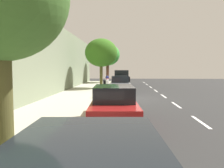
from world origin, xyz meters
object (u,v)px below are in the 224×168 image
bicycle_at_curb (110,95)px  fire_hydrant (108,82)px  parked_sedan_grey_second (120,84)px  parked_sedan_red_mid (114,105)px  street_tree_mid_block (101,53)px  street_tree_near_cyclist (108,55)px  parked_suv_black_nearest (121,78)px  cyclist_with_backpack (107,85)px

bicycle_at_curb → fire_hydrant: bearing=-85.6°
parked_sedan_grey_second → parked_sedan_red_mid: 11.86m
street_tree_mid_block → street_tree_near_cyclist: bearing=-90.0°
parked_sedan_red_mid → bicycle_at_curb: 6.66m
parked_suv_black_nearest → street_tree_mid_block: bearing=65.0°
bicycle_at_curb → street_tree_near_cyclist: size_ratio=0.30×
parked_sedan_grey_second → fire_hydrant: 6.46m
street_tree_mid_block → fire_hydrant: bearing=-98.4°
parked_suv_black_nearest → cyclist_with_backpack: parked_suv_black_nearest is taller
street_tree_near_cyclist → street_tree_mid_block: bearing=90.0°
bicycle_at_curb → cyclist_with_backpack: (0.22, -0.44, 0.66)m
bicycle_at_curb → cyclist_with_backpack: size_ratio=1.02×
fire_hydrant → parked_suv_black_nearest: bearing=-147.9°
street_tree_near_cyclist → fire_hydrant: street_tree_near_cyclist is taller
parked_sedan_grey_second → street_tree_mid_block: bearing=-53.7°
parked_suv_black_nearest → street_tree_near_cyclist: 6.29m
cyclist_with_backpack → street_tree_mid_block: 8.20m
parked_sedan_grey_second → parked_sedan_red_mid: (0.06, 11.86, 0.00)m
parked_sedan_grey_second → parked_sedan_red_mid: bearing=89.7°
cyclist_with_backpack → street_tree_mid_block: bearing=-81.2°
parked_sedan_grey_second → cyclist_with_backpack: cyclist_with_backpack is taller
parked_suv_black_nearest → bicycle_at_curb: bearing=87.0°
parked_sedan_red_mid → street_tree_mid_block: street_tree_mid_block is taller
parked_sedan_grey_second → bicycle_at_curb: 5.29m
parked_suv_black_nearest → street_tree_near_cyclist: (2.07, -5.01, 3.19)m
parked_sedan_red_mid → cyclist_with_backpack: (0.82, -7.07, 0.28)m
street_tree_near_cyclist → bicycle_at_curb: bearing=94.6°
fire_hydrant → bicycle_at_curb: bearing=94.4°
parked_sedan_red_mid → street_tree_mid_block: (2.00, -14.67, 3.11)m
parked_suv_black_nearest → street_tree_mid_block: size_ratio=0.92×
street_tree_mid_block → cyclist_with_backpack: bearing=98.8°
parked_sedan_red_mid → fire_hydrant: (1.49, -18.13, -0.19)m
parked_sedan_red_mid → cyclist_with_backpack: 7.12m
parked_suv_black_nearest → street_tree_mid_block: street_tree_mid_block is taller
parked_sedan_grey_second → street_tree_near_cyclist: street_tree_near_cyclist is taller
bicycle_at_curb → street_tree_mid_block: 8.89m
parked_suv_black_nearest → street_tree_near_cyclist: bearing=-67.6°
bicycle_at_curb → fire_hydrant: 11.54m
bicycle_at_curb → street_tree_near_cyclist: (1.40, -17.50, 3.85)m
cyclist_with_backpack → street_tree_near_cyclist: street_tree_near_cyclist is taller
parked_suv_black_nearest → fire_hydrant: 1.90m
street_tree_mid_block → parked_suv_black_nearest: bearing=-115.0°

